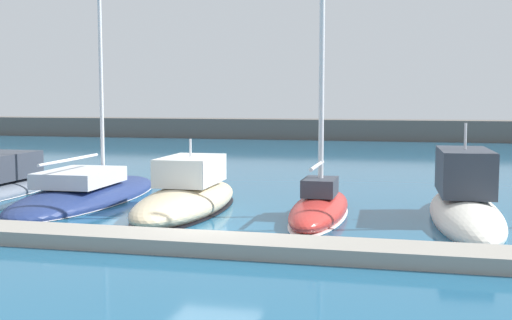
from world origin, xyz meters
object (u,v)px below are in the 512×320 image
Objects in this scene: motorboat_sand_fourth at (187,197)px; motorboat_ivory_sixth at (465,203)px; sailboat_red_fifth at (320,205)px; sailboat_navy_third at (87,193)px.

motorboat_ivory_sixth is (9.21, 0.31, 0.09)m from motorboat_sand_fourth.
motorboat_sand_fourth is at bearing 88.50° from sailboat_red_fifth.
motorboat_ivory_sixth reaches higher than motorboat_sand_fourth.
sailboat_red_fifth is at bearing -92.60° from motorboat_sand_fourth.
sailboat_navy_third is 2.43× the size of motorboat_sand_fourth.
sailboat_navy_third is 9.31m from sailboat_red_fifth.
motorboat_ivory_sixth is at bearing -95.84° from sailboat_navy_third.
sailboat_navy_third reaches higher than motorboat_ivory_sixth.
sailboat_red_fifth is (9.18, -1.52, 0.12)m from sailboat_navy_third.
sailboat_navy_third is 4.76m from motorboat_sand_fourth.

